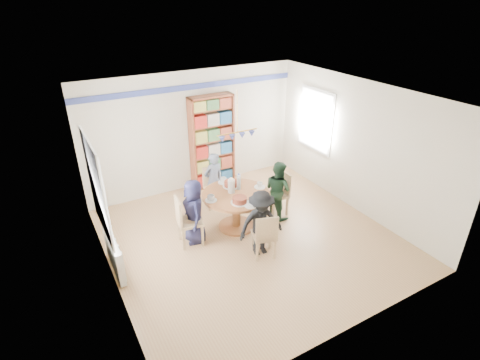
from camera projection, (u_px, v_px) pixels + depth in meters
ground at (250, 238)px, 7.08m from camera, size 5.00×5.00×0.00m
room_shell at (215, 144)px, 6.89m from camera, size 5.00×5.00×5.00m
radiator at (114, 254)px, 6.09m from camera, size 0.12×1.00×0.60m
dining_table at (236, 202)px, 7.16m from camera, size 1.30×1.30×0.75m
chair_left at (185, 219)px, 6.68m from camera, size 0.49×0.49×0.97m
chair_right at (280, 191)px, 7.66m from camera, size 0.44×0.44×0.92m
chair_far at (213, 185)px, 7.98m from camera, size 0.43×0.43×0.86m
chair_near at (265, 234)px, 6.35m from camera, size 0.49×0.49×0.87m
person_left at (194, 212)px, 6.74m from camera, size 0.47×0.65×1.24m
person_right at (278, 190)px, 7.51m from camera, size 0.56×0.66×1.22m
person_far at (213, 181)px, 7.83m from camera, size 0.49×0.36×1.24m
person_near at (261, 223)px, 6.40m from camera, size 0.84×0.54×1.23m
bookshelf at (212, 143)px, 8.57m from camera, size 1.03×0.31×2.15m
tableware at (234, 190)px, 7.04m from camera, size 1.27×1.27×0.33m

